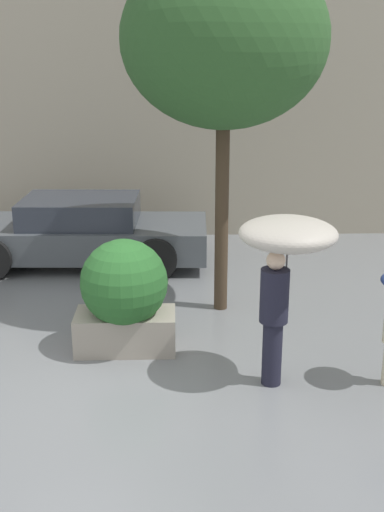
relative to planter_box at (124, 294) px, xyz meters
name	(u,v)px	position (x,y,z in m)	size (l,w,h in m)	color
ground_plane	(103,386)	(-0.20, -0.97, -0.76)	(40.00, 40.00, 0.00)	slate
building_facade	(131,87)	(-0.20, 5.53, 2.24)	(18.00, 0.30, 6.00)	#9E937F
planter_box	(124,294)	(0.00, 0.00, 0.00)	(1.27, 1.10, 1.46)	#9E9384
person_adult	(285,251)	(1.84, -0.90, 0.82)	(1.08, 1.08, 1.95)	#1E1E2D
parked_car_near	(82,232)	(-1.03, 3.58, -0.18)	(4.52, 2.07, 1.20)	#4C5156
street_tree	(224,40)	(1.31, 1.36, 3.04)	(2.77, 2.77, 4.99)	#423323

